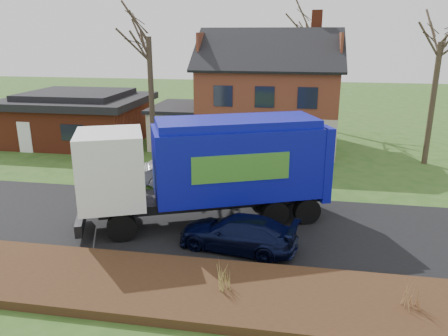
# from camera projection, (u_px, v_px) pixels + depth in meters

# --- Properties ---
(ground) EXTENTS (120.00, 120.00, 0.00)m
(ground) POSITION_uv_depth(u_px,v_px,m) (195.00, 222.00, 18.69)
(ground) COLOR #2A4F1A
(ground) RESTS_ON ground
(road) EXTENTS (80.00, 7.00, 0.02)m
(road) POSITION_uv_depth(u_px,v_px,m) (195.00, 222.00, 18.68)
(road) COLOR black
(road) RESTS_ON ground
(mulch_verge) EXTENTS (80.00, 3.50, 0.30)m
(mulch_verge) POSITION_uv_depth(u_px,v_px,m) (156.00, 286.00, 13.65)
(mulch_verge) COLOR black
(mulch_verge) RESTS_ON ground
(main_house) EXTENTS (12.95, 8.95, 9.26)m
(main_house) POSITION_uv_depth(u_px,v_px,m) (262.00, 89.00, 30.36)
(main_house) COLOR #BEB099
(main_house) RESTS_ON ground
(ranch_house) EXTENTS (9.80, 8.20, 3.70)m
(ranch_house) POSITION_uv_depth(u_px,v_px,m) (78.00, 117.00, 32.37)
(ranch_house) COLOR maroon
(ranch_house) RESTS_ON ground
(garbage_truck) EXTENTS (10.56, 6.46, 4.41)m
(garbage_truck) POSITION_uv_depth(u_px,v_px,m) (211.00, 164.00, 18.07)
(garbage_truck) COLOR black
(garbage_truck) RESTS_ON ground
(silver_sedan) EXTENTS (4.52, 2.83, 1.41)m
(silver_sedan) POSITION_uv_depth(u_px,v_px,m) (180.00, 171.00, 23.29)
(silver_sedan) COLOR #B3B6BC
(silver_sedan) RESTS_ON ground
(navy_wagon) EXTENTS (4.71, 2.60, 1.29)m
(navy_wagon) POSITION_uv_depth(u_px,v_px,m) (237.00, 233.00, 16.17)
(navy_wagon) COLOR black
(navy_wagon) RESTS_ON ground
(tree_front_west) EXTENTS (3.54, 3.54, 10.53)m
(tree_front_west) POSITION_uv_depth(u_px,v_px,m) (147.00, 16.00, 24.17)
(tree_front_west) COLOR #392D22
(tree_front_west) RESTS_ON ground
(tree_front_east) EXTENTS (3.75, 3.75, 10.41)m
(tree_front_east) POSITION_uv_depth(u_px,v_px,m) (444.00, 20.00, 24.66)
(tree_front_east) COLOR #413627
(tree_front_east) RESTS_ON ground
(tree_back) EXTENTS (3.69, 3.69, 11.69)m
(tree_back) POSITION_uv_depth(u_px,v_px,m) (314.00, 8.00, 35.55)
(tree_back) COLOR #443629
(tree_back) RESTS_ON ground
(grass_clump_mid) EXTENTS (0.33, 0.27, 0.91)m
(grass_clump_mid) POSITION_uv_depth(u_px,v_px,m) (223.00, 275.00, 13.15)
(grass_clump_mid) COLOR #A69549
(grass_clump_mid) RESTS_ON mulch_verge
(grass_clump_east) EXTENTS (0.36, 0.30, 0.90)m
(grass_clump_east) POSITION_uv_depth(u_px,v_px,m) (411.00, 294.00, 12.18)
(grass_clump_east) COLOR #9B6F44
(grass_clump_east) RESTS_ON mulch_verge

